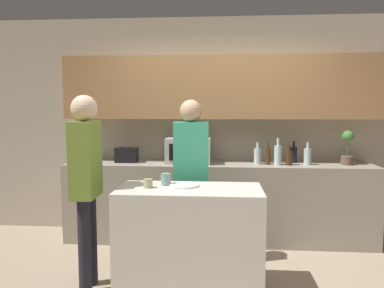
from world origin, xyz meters
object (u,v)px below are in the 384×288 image
at_px(microwave, 188,150).
at_px(cup_1, 148,183).
at_px(bottle_4, 294,154).
at_px(person_center, 86,175).
at_px(toaster, 127,155).
at_px(bottle_3, 289,158).
at_px(bottle_0, 257,156).
at_px(bottle_1, 268,156).
at_px(plate_on_island, 184,185).
at_px(potted_plant, 348,148).
at_px(bottle_5, 307,156).
at_px(person_left, 191,168).
at_px(bottle_2, 278,155).
at_px(cup_0, 166,179).

bearing_deg(microwave, cup_1, -99.91).
relative_size(bottle_4, person_center, 0.15).
bearing_deg(toaster, bottle_3, -2.51).
height_order(toaster, bottle_0, bottle_0).
height_order(toaster, person_center, person_center).
bearing_deg(bottle_1, plate_on_island, -126.15).
height_order(microwave, person_center, person_center).
bearing_deg(potted_plant, toaster, 180.00).
distance_m(bottle_4, bottle_5, 0.20).
bearing_deg(potted_plant, person_left, -156.90).
bearing_deg(potted_plant, bottle_2, -174.28).
height_order(bottle_2, bottle_4, bottle_2).
distance_m(bottle_1, bottle_2, 0.11).
bearing_deg(bottle_2, bottle_0, 167.66).
height_order(bottle_5, plate_on_island, bottle_5).
bearing_deg(person_center, bottle_3, 121.32).
xyz_separation_m(microwave, potted_plant, (1.84, 0.00, 0.05)).
bearing_deg(cup_0, person_center, -169.66).
bearing_deg(toaster, cup_1, -68.55).
relative_size(cup_0, person_left, 0.06).
height_order(bottle_0, cup_0, bottle_0).
height_order(bottle_0, plate_on_island, bottle_0).
distance_m(bottle_0, bottle_5, 0.57).
bearing_deg(bottle_4, plate_on_island, -131.27).
bearing_deg(plate_on_island, bottle_0, 58.25).
distance_m(bottle_4, cup_0, 1.89).
bearing_deg(bottle_0, plate_on_island, -121.75).
bearing_deg(bottle_5, potted_plant, 3.83).
height_order(microwave, bottle_3, microwave).
xyz_separation_m(plate_on_island, cup_0, (-0.16, 0.03, 0.04)).
bearing_deg(bottle_1, toaster, 178.29).
xyz_separation_m(potted_plant, bottle_4, (-0.58, 0.12, -0.10)).
relative_size(potted_plant, cup_0, 3.78).
xyz_separation_m(bottle_2, plate_on_island, (-0.97, -1.15, -0.13)).
distance_m(potted_plant, cup_1, 2.46).
bearing_deg(bottle_0, potted_plant, 1.71).
relative_size(toaster, cup_0, 2.49).
bearing_deg(cup_0, bottle_0, 52.29).
distance_m(bottle_2, bottle_5, 0.35).
xyz_separation_m(bottle_0, bottle_2, (0.23, -0.05, 0.02)).
bearing_deg(potted_plant, bottle_5, -176.17).
bearing_deg(bottle_5, bottle_1, -177.51).
relative_size(microwave, toaster, 2.00).
bearing_deg(bottle_1, person_center, -143.08).
xyz_separation_m(bottle_0, person_left, (-0.72, -0.72, -0.04)).
bearing_deg(bottle_1, bottle_4, 27.87).
bearing_deg(person_center, bottle_5, 119.59).
distance_m(microwave, plate_on_island, 1.24).
height_order(microwave, cup_1, microwave).
distance_m(bottle_0, plate_on_island, 1.41).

